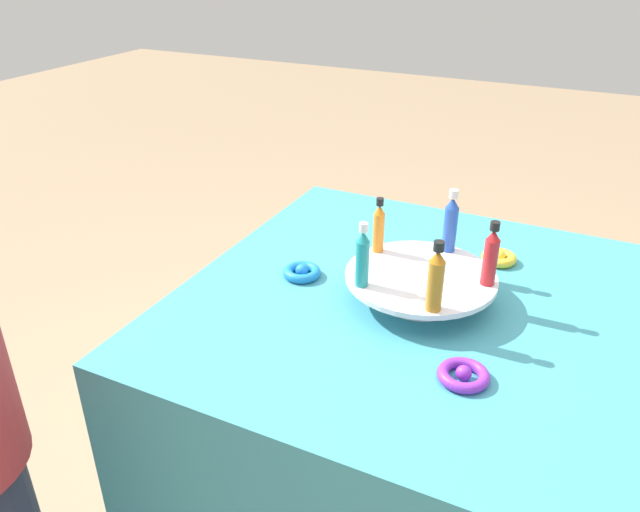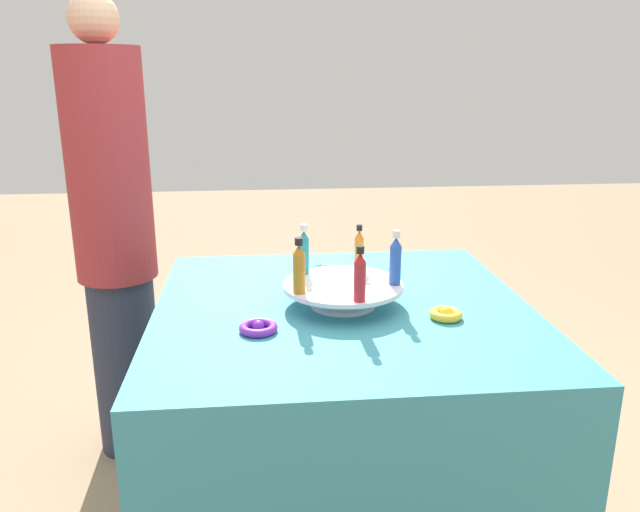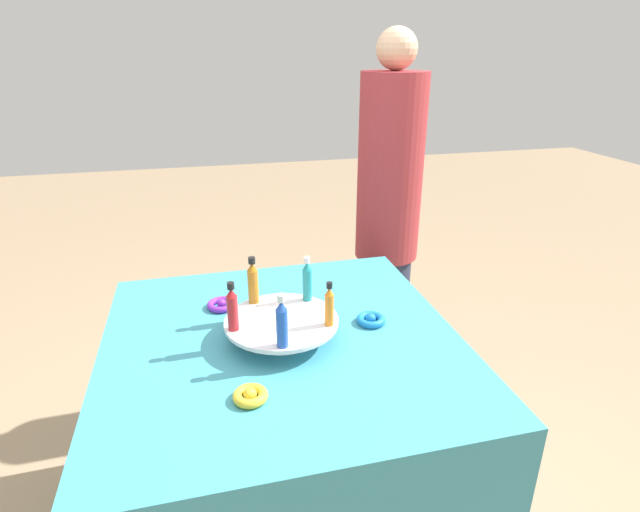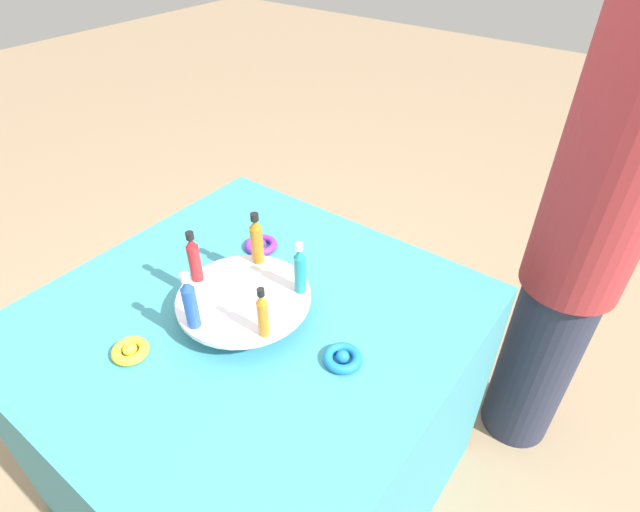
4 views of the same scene
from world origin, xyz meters
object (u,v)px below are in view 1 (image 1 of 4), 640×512
at_px(bottle_teal, 362,257).
at_px(bottle_blue, 451,223).
at_px(bottle_orange, 379,227).
at_px(bottle_amber, 436,279).
at_px(ribbon_bow_purple, 463,375).
at_px(ribbon_bow_blue, 302,272).
at_px(ribbon_bow_gold, 499,257).
at_px(display_stand, 420,282).
at_px(bottle_red, 491,256).

bearing_deg(bottle_teal, bottle_blue, 63.39).
relative_size(bottle_orange, bottle_amber, 0.89).
height_order(ribbon_bow_purple, ribbon_bow_blue, ribbon_bow_blue).
distance_m(bottle_blue, ribbon_bow_gold, 0.19).
relative_size(display_stand, bottle_blue, 2.19).
xyz_separation_m(display_stand, bottle_red, (0.14, 0.02, 0.09)).
relative_size(ribbon_bow_purple, ribbon_bow_gold, 1.12).
xyz_separation_m(display_stand, ribbon_bow_blue, (-0.28, -0.02, -0.03)).
height_order(bottle_amber, bottle_red, bottle_amber).
bearing_deg(ribbon_bow_blue, bottle_red, 6.09).
height_order(bottle_blue, ribbon_bow_purple, bottle_blue).
bearing_deg(ribbon_bow_purple, bottle_teal, 152.71).
distance_m(bottle_amber, ribbon_bow_purple, 0.19).
bearing_deg(display_stand, bottle_red, 9.39).
bearing_deg(bottle_amber, bottle_orange, 135.39).
relative_size(bottle_amber, ribbon_bow_purple, 1.55).
xyz_separation_m(bottle_red, ribbon_bow_purple, (0.02, -0.25, -0.12)).
distance_m(display_stand, bottle_amber, 0.16).
distance_m(bottle_orange, bottle_amber, 0.27).
bearing_deg(bottle_red, ribbon_bow_purple, -85.18).
xyz_separation_m(bottle_orange, bottle_teal, (0.03, -0.16, 0.01)).
distance_m(bottle_amber, bottle_red, 0.16).
xyz_separation_m(bottle_orange, bottle_amber, (0.19, -0.19, 0.01)).
height_order(bottle_blue, ribbon_bow_blue, bottle_blue).
distance_m(bottle_amber, ribbon_bow_blue, 0.38).
relative_size(ribbon_bow_gold, ribbon_bow_blue, 0.96).
bearing_deg(ribbon_bow_blue, bottle_teal, -23.01).
distance_m(bottle_blue, ribbon_bow_blue, 0.36).
xyz_separation_m(bottle_teal, ribbon_bow_gold, (0.22, 0.35, -0.12)).
height_order(display_stand, bottle_teal, bottle_teal).
bearing_deg(bottle_orange, bottle_amber, -44.61).
relative_size(bottle_amber, ribbon_bow_blue, 1.67).
height_order(bottle_teal, ribbon_bow_blue, bottle_teal).
relative_size(bottle_teal, bottle_amber, 0.97).
bearing_deg(bottle_orange, bottle_teal, -80.61).
bearing_deg(ribbon_bow_gold, display_stand, -115.55).
height_order(bottle_teal, bottle_amber, bottle_amber).
xyz_separation_m(bottle_blue, ribbon_bow_blue, (-0.30, -0.16, -0.12)).
distance_m(bottle_red, ribbon_bow_gold, 0.26).
bearing_deg(ribbon_bow_purple, bottle_amber, 131.30).
distance_m(bottle_red, ribbon_bow_blue, 0.44).
distance_m(display_stand, bottle_blue, 0.17).
xyz_separation_m(ribbon_bow_purple, ribbon_bow_gold, (-0.04, 0.49, 0.00)).
relative_size(bottle_red, ribbon_bow_blue, 1.61).
bearing_deg(ribbon_bow_gold, ribbon_bow_purple, -85.55).
distance_m(display_stand, ribbon_bow_gold, 0.28).
relative_size(display_stand, bottle_teal, 2.29).
bearing_deg(bottle_teal, bottle_amber, -8.61).
relative_size(bottle_blue, ribbon_bow_blue, 1.69).
bearing_deg(display_stand, bottle_blue, 81.39).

